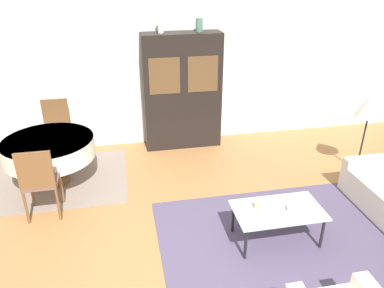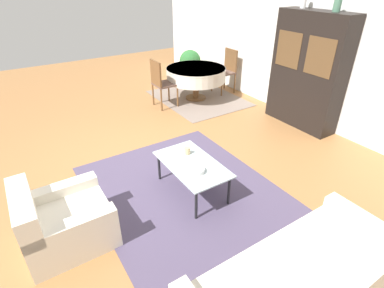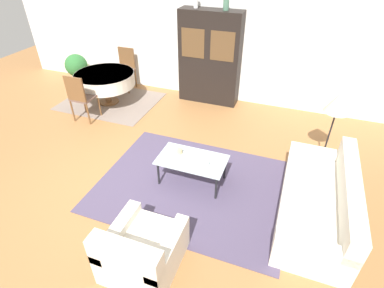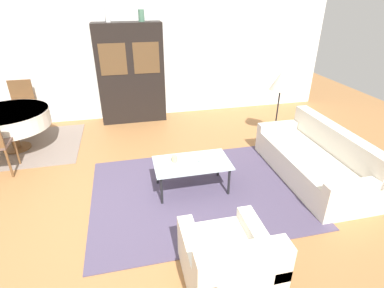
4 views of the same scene
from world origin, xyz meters
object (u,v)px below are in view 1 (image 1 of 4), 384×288
Objects in this scene: coffee_table at (278,212)px; vase_tall at (160,23)px; floor_lamp at (370,108)px; bowl at (296,209)px; dining_chair_near at (39,179)px; vase_short at (199,25)px; dining_table at (49,149)px; display_cabinet at (182,92)px; cup at (258,205)px; dining_chair_far at (57,126)px.

vase_tall reaches higher than coffee_table.
bowl is (-1.81, -1.41, -0.64)m from floor_lamp.
bowl is 3.69m from vase_tall.
vase_tall is at bearing 45.15° from dining_chair_near.
dining_chair_near is 3.29× the size of vase_tall.
floor_lamp is 3.05m from vase_short.
dining_chair_near is at bearing -90.00° from dining_table.
vase_short is (0.31, 0.00, 1.16)m from display_cabinet.
vase_tall is (-0.77, 2.88, 1.74)m from cup.
dining_chair_far is at bearing 136.44° from bowl.
vase_short reaches higher than display_cabinet.
dining_chair_far is 4.97× the size of bowl.
dining_table reaches higher than coffee_table.
floor_lamp is at bearing 33.95° from coffee_table.
vase_tall reaches higher than display_cabinet.
vase_tall reaches higher than cup.
vase_tall reaches higher than dining_table.
dining_table is 1.01× the size of floor_lamp.
display_cabinet is 2.02× the size of dining_chair_near.
display_cabinet is 2.48m from dining_table.
dining_chair_near is at bearing 90.00° from dining_chair_far.
cup is (2.66, -1.89, -0.09)m from dining_table.
vase_short is (2.54, 0.08, 1.60)m from dining_chair_far.
dining_table is at bearing 90.00° from dining_chair_far.
dining_chair_far is at bearing 135.19° from coffee_table.
dining_chair_far is (0.00, 1.82, 0.00)m from dining_chair_near.
dining_chair_near is at bearing 159.88° from coffee_table.
coffee_table is at bearing -34.22° from dining_table.
floor_lamp is 3.59m from vase_tall.
dining_chair_near is 2.84m from cup.
vase_short reaches higher than dining_table.
display_cabinet is at bearing 98.41° from cup.
cup is (0.43, -2.88, -0.54)m from display_cabinet.
vase_short is at bearing 0.00° from vase_tall.
vase_tall is (-0.35, 0.00, 1.20)m from display_cabinet.
dining_chair_near is 1.00× the size of dining_chair_far.
coffee_table is 3.51m from dining_table.
cup is 3.34m from vase_short.
display_cabinet is at bearing 40.30° from dining_chair_near.
floor_lamp reaches higher than cup.
vase_short is (2.54, 1.89, 1.60)m from dining_chair_near.
dining_chair_near is (0.00, -0.91, -0.00)m from dining_table.
cup reaches higher than bowl.
display_cabinet is at bearing -179.83° from vase_short.
coffee_table is at bearing 135.19° from dining_chair_far.
dining_chair_near is 0.76× the size of floor_lamp.
dining_chair_far is 2.50m from vase_tall.
dining_chair_near is 3.55m from vase_short.
coffee_table is 5.20× the size of bowl.
floor_lamp is at bearing 162.68° from dining_chair_far.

